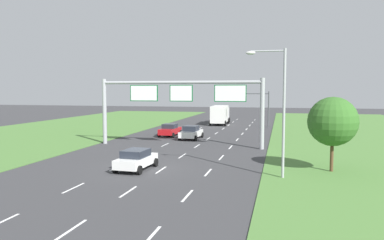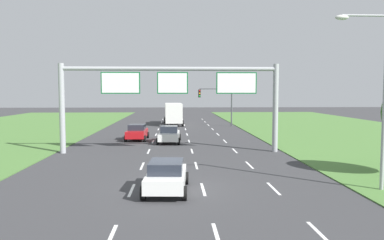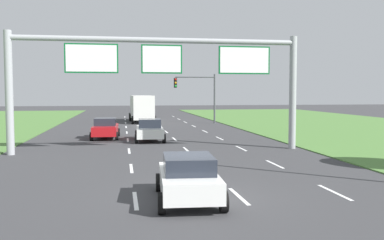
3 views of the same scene
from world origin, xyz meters
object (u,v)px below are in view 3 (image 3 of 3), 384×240
box_truck (141,108)px  traffic_light_mast (198,89)px  car_lead_silver (106,128)px  sign_gantry (162,69)px  car_near_red (188,177)px  car_mid_lane (150,130)px

box_truck → traffic_light_mast: bearing=-30.8°
car_lead_silver → traffic_light_mast: traffic_light_mast is taller
car_lead_silver → sign_gantry: bearing=-63.6°
car_near_red → box_truck: size_ratio=0.49×
box_truck → car_mid_lane: bearing=-92.9°
traffic_light_mast → car_mid_lane: bearing=-111.6°
car_mid_lane → box_truck: (0.30, 19.89, 0.93)m
car_lead_silver → sign_gantry: size_ratio=0.25×
car_mid_lane → sign_gantry: bearing=-84.4°
sign_gantry → car_mid_lane: bearing=93.5°
car_near_red → car_mid_lane: bearing=93.8°
traffic_light_mast → car_lead_silver: bearing=-124.1°
car_mid_lane → traffic_light_mast: bearing=70.5°
car_near_red → car_lead_silver: (-3.36, 19.68, 0.01)m
car_near_red → car_mid_lane: car_mid_lane is taller
car_mid_lane → traffic_light_mast: size_ratio=0.79×
car_near_red → car_mid_lane: 17.62m
car_mid_lane → box_truck: box_truck is taller
car_lead_silver → traffic_light_mast: 17.69m
car_near_red → box_truck: box_truck is taller
sign_gantry → car_near_red: bearing=-91.2°
car_near_red → traffic_light_mast: traffic_light_mast is taller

